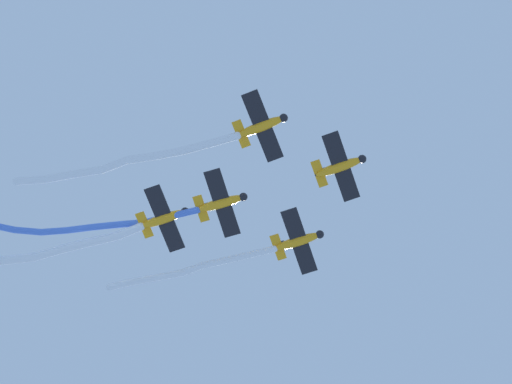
# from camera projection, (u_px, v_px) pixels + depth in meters

# --- Properties ---
(airplane_lead) EXTENTS (5.78, 7.69, 1.91)m
(airplane_lead) POSITION_uv_depth(u_px,v_px,m) (340.00, 166.00, 80.90)
(airplane_lead) COLOR orange
(airplane_left_wing) EXTENTS (5.81, 7.70, 1.91)m
(airplane_left_wing) POSITION_uv_depth(u_px,v_px,m) (299.00, 241.00, 83.04)
(airplane_left_wing) COLOR orange
(smoke_trail_left_wing) EXTENTS (17.95, 5.41, 2.55)m
(smoke_trail_left_wing) POSITION_uv_depth(u_px,v_px,m) (192.00, 268.00, 83.26)
(smoke_trail_left_wing) COLOR white
(airplane_right_wing) EXTENTS (5.75, 7.66, 1.91)m
(airplane_right_wing) POSITION_uv_depth(u_px,v_px,m) (262.00, 126.00, 79.88)
(airplane_right_wing) COLOR orange
(smoke_trail_right_wing) EXTENTS (24.03, 6.83, 2.00)m
(smoke_trail_right_wing) POSITION_uv_depth(u_px,v_px,m) (126.00, 162.00, 81.19)
(smoke_trail_right_wing) COLOR white
(airplane_slot) EXTENTS (5.84, 7.72, 1.91)m
(airplane_slot) POSITION_uv_depth(u_px,v_px,m) (222.00, 203.00, 81.93)
(airplane_slot) COLOR orange
(smoke_trail_slot) EXTENTS (26.70, 12.14, 3.21)m
(smoke_trail_slot) POSITION_uv_depth(u_px,v_px,m) (68.00, 224.00, 84.14)
(smoke_trail_slot) COLOR #4C75DB
(airplane_trail) EXTENTS (5.79, 7.69, 1.91)m
(airplane_trail) POSITION_uv_depth(u_px,v_px,m) (164.00, 218.00, 83.10)
(airplane_trail) COLOR orange
(smoke_trail_trail) EXTENTS (21.53, 6.72, 1.56)m
(smoke_trail_trail) POSITION_uv_depth(u_px,v_px,m) (45.00, 251.00, 83.83)
(smoke_trail_trail) COLOR white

